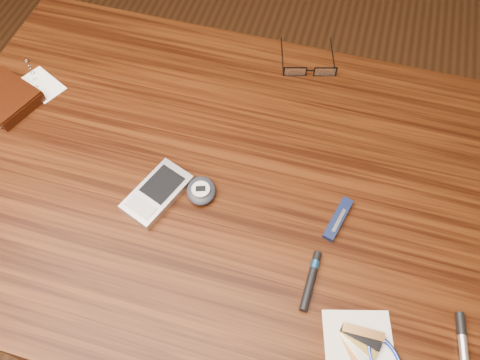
{
  "coord_description": "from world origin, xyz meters",
  "views": [
    {
      "loc": [
        0.16,
        -0.39,
        1.42
      ],
      "look_at": [
        0.05,
        -0.0,
        0.76
      ],
      "focal_mm": 35.0,
      "sensor_mm": 36.0,
      "label": 1
    }
  ],
  "objects_px": {
    "pedometer": "(201,191)",
    "pocket_knife": "(338,219)",
    "eyeglasses": "(310,70)",
    "pda_phone": "(157,193)",
    "wallet_and_card": "(5,97)",
    "desk": "(215,204)",
    "silver_pen": "(464,358)",
    "notepad_keys": "(372,353)"
  },
  "relations": [
    {
      "from": "pda_phone",
      "to": "silver_pen",
      "type": "bearing_deg",
      "value": -14.31
    },
    {
      "from": "notepad_keys",
      "to": "pocket_knife",
      "type": "distance_m",
      "value": 0.21
    },
    {
      "from": "silver_pen",
      "to": "desk",
      "type": "bearing_deg",
      "value": 155.95
    },
    {
      "from": "eyeglasses",
      "to": "pda_phone",
      "type": "relative_size",
      "value": 1.0
    },
    {
      "from": "wallet_and_card",
      "to": "pedometer",
      "type": "bearing_deg",
      "value": -12.24
    },
    {
      "from": "pedometer",
      "to": "silver_pen",
      "type": "bearing_deg",
      "value": -19.31
    },
    {
      "from": "silver_pen",
      "to": "eyeglasses",
      "type": "bearing_deg",
      "value": 123.61
    },
    {
      "from": "pda_phone",
      "to": "silver_pen",
      "type": "height_order",
      "value": "pda_phone"
    },
    {
      "from": "desk",
      "to": "pocket_knife",
      "type": "xyz_separation_m",
      "value": [
        0.22,
        -0.02,
        0.11
      ]
    },
    {
      "from": "desk",
      "to": "wallet_and_card",
      "type": "height_order",
      "value": "wallet_and_card"
    },
    {
      "from": "eyeglasses",
      "to": "wallet_and_card",
      "type": "bearing_deg",
      "value": -156.98
    },
    {
      "from": "silver_pen",
      "to": "pda_phone",
      "type": "bearing_deg",
      "value": 165.69
    },
    {
      "from": "eyeglasses",
      "to": "pocket_knife",
      "type": "bearing_deg",
      "value": -70.37
    },
    {
      "from": "pda_phone",
      "to": "pedometer",
      "type": "height_order",
      "value": "pedometer"
    },
    {
      "from": "desk",
      "to": "eyeglasses",
      "type": "distance_m",
      "value": 0.32
    },
    {
      "from": "pedometer",
      "to": "pocket_knife",
      "type": "distance_m",
      "value": 0.23
    },
    {
      "from": "pedometer",
      "to": "silver_pen",
      "type": "relative_size",
      "value": 0.46
    },
    {
      "from": "pocket_knife",
      "to": "pedometer",
      "type": "bearing_deg",
      "value": -176.74
    },
    {
      "from": "wallet_and_card",
      "to": "eyeglasses",
      "type": "relative_size",
      "value": 1.25
    },
    {
      "from": "wallet_and_card",
      "to": "pocket_knife",
      "type": "relative_size",
      "value": 1.98
    },
    {
      "from": "pedometer",
      "to": "notepad_keys",
      "type": "xyz_separation_m",
      "value": [
        0.3,
        -0.18,
        -0.01
      ]
    },
    {
      "from": "pda_phone",
      "to": "silver_pen",
      "type": "distance_m",
      "value": 0.51
    },
    {
      "from": "pedometer",
      "to": "pocket_knife",
      "type": "height_order",
      "value": "pedometer"
    },
    {
      "from": "wallet_and_card",
      "to": "pda_phone",
      "type": "height_order",
      "value": "wallet_and_card"
    },
    {
      "from": "pocket_knife",
      "to": "desk",
      "type": "bearing_deg",
      "value": 173.51
    },
    {
      "from": "pedometer",
      "to": "pocket_knife",
      "type": "relative_size",
      "value": 0.82
    },
    {
      "from": "desk",
      "to": "silver_pen",
      "type": "distance_m",
      "value": 0.47
    },
    {
      "from": "eyeglasses",
      "to": "pda_phone",
      "type": "height_order",
      "value": "eyeglasses"
    },
    {
      "from": "pda_phone",
      "to": "pedometer",
      "type": "relative_size",
      "value": 1.92
    },
    {
      "from": "notepad_keys",
      "to": "silver_pen",
      "type": "bearing_deg",
      "value": 13.01
    },
    {
      "from": "wallet_and_card",
      "to": "pedometer",
      "type": "xyz_separation_m",
      "value": [
        0.41,
        -0.09,
        -0.0
      ]
    },
    {
      "from": "wallet_and_card",
      "to": "silver_pen",
      "type": "height_order",
      "value": "wallet_and_card"
    },
    {
      "from": "eyeglasses",
      "to": "silver_pen",
      "type": "distance_m",
      "value": 0.56
    },
    {
      "from": "pedometer",
      "to": "silver_pen",
      "type": "xyz_separation_m",
      "value": [
        0.43,
        -0.15,
        -0.0
      ]
    },
    {
      "from": "pedometer",
      "to": "notepad_keys",
      "type": "relative_size",
      "value": 0.5
    },
    {
      "from": "desk",
      "to": "wallet_and_card",
      "type": "xyz_separation_m",
      "value": [
        -0.42,
        0.05,
        0.11
      ]
    },
    {
      "from": "eyeglasses",
      "to": "pedometer",
      "type": "height_order",
      "value": "same"
    },
    {
      "from": "silver_pen",
      "to": "wallet_and_card",
      "type": "bearing_deg",
      "value": 164.11
    },
    {
      "from": "eyeglasses",
      "to": "pedometer",
      "type": "bearing_deg",
      "value": -110.49
    },
    {
      "from": "desk",
      "to": "pda_phone",
      "type": "distance_m",
      "value": 0.15
    },
    {
      "from": "eyeglasses",
      "to": "notepad_keys",
      "type": "xyz_separation_m",
      "value": [
        0.19,
        -0.49,
        -0.01
      ]
    },
    {
      "from": "desk",
      "to": "pda_phone",
      "type": "xyz_separation_m",
      "value": [
        -0.08,
        -0.06,
        0.11
      ]
    }
  ]
}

